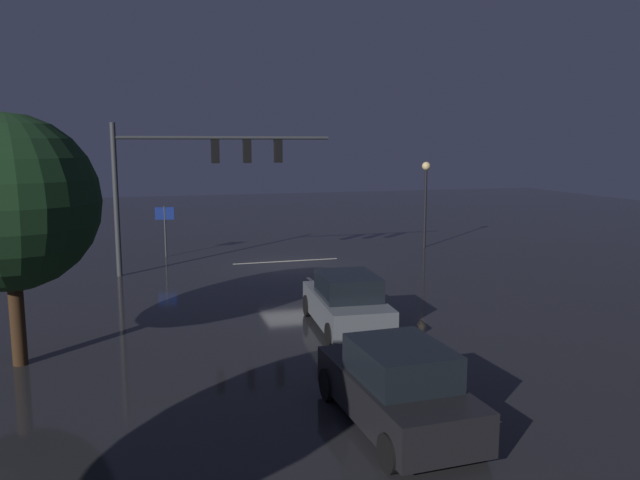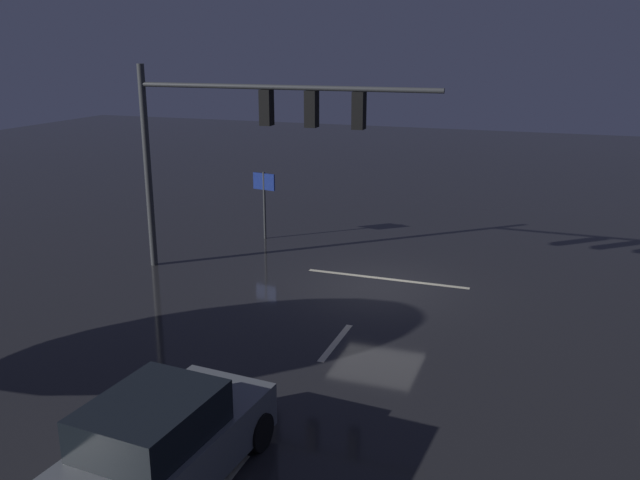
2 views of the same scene
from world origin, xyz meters
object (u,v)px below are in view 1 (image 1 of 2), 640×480
car_approaching (347,303)px  car_distant (397,387)px  tree_right_far (9,203)px  traffic_signal_assembly (200,165)px  route_sign (165,220)px  street_lamp_left_kerb (426,187)px

car_approaching → car_distant: size_ratio=1.01×
car_approaching → car_distant: (1.18, 6.43, 0.00)m
car_distant → tree_right_far: bearing=-37.6°
traffic_signal_assembly → car_approaching: (-3.17, 9.88, -3.78)m
traffic_signal_assembly → car_distant: 16.86m
car_approaching → car_distant: 6.53m
car_approaching → traffic_signal_assembly: bearing=-72.2°
car_distant → route_sign: route_sign is taller
tree_right_far → route_sign: bearing=-106.6°
street_lamp_left_kerb → car_approaching: bearing=55.6°
car_distant → street_lamp_left_kerb: 21.81m
traffic_signal_assembly → tree_right_far: bearing=61.6°
traffic_signal_assembly → street_lamp_left_kerb: (-11.96, -2.95, -1.37)m
car_approaching → car_distant: bearing=79.6°
car_distant → tree_right_far: size_ratio=0.71×
traffic_signal_assembly → car_distant: (-2.00, 16.31, -3.78)m
route_sign → traffic_signal_assembly: bearing=108.3°
street_lamp_left_kerb → route_sign: size_ratio=1.82×
car_distant → route_sign: 20.63m
car_distant → traffic_signal_assembly: bearing=-83.0°
car_approaching → street_lamp_left_kerb: street_lamp_left_kerb is taller
car_approaching → tree_right_far: tree_right_far is taller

